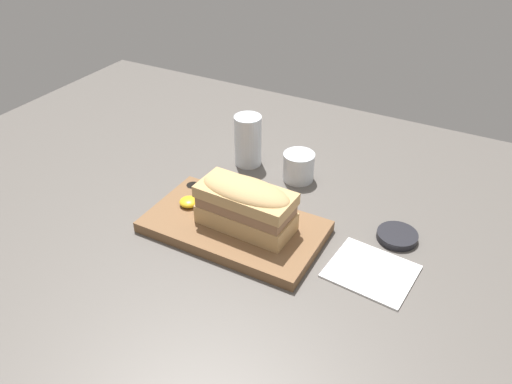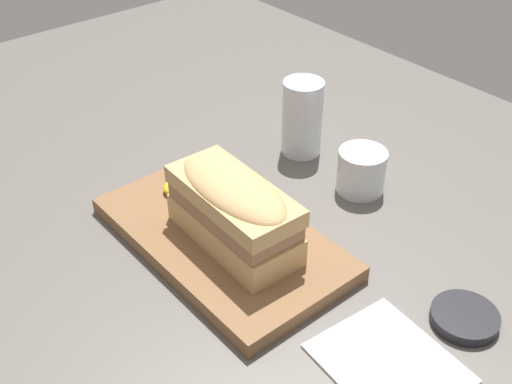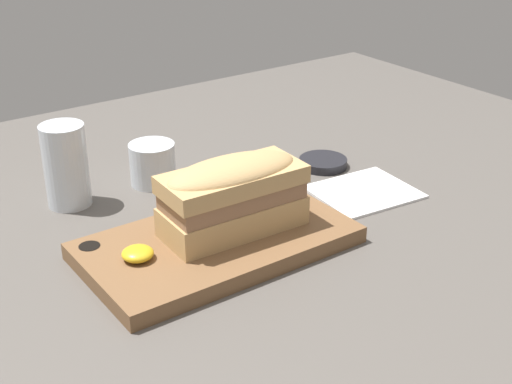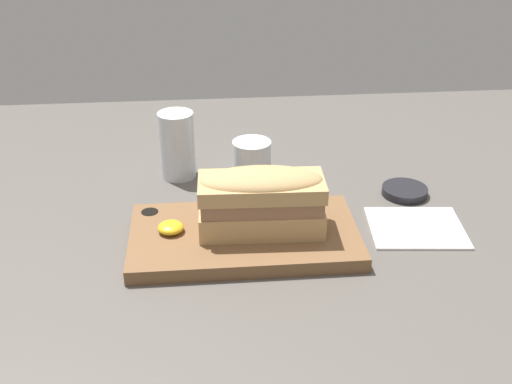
{
  "view_description": "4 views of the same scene",
  "coord_description": "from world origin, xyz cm",
  "views": [
    {
      "loc": [
        41.38,
        -70.31,
        64.63
      ],
      "look_at": [
        4.18,
        -1.63,
        10.94
      ],
      "focal_mm": 35.0,
      "sensor_mm": 36.0,
      "label": 1
    },
    {
      "loc": [
        53.84,
        -42.93,
        57.71
      ],
      "look_at": [
        3.23,
        -0.46,
        10.17
      ],
      "focal_mm": 45.0,
      "sensor_mm": 36.0,
      "label": 2
    },
    {
      "loc": [
        -42.07,
        -72.94,
        49.07
      ],
      "look_at": [
        6.08,
        -5.47,
        9.42
      ],
      "focal_mm": 50.0,
      "sensor_mm": 36.0,
      "label": 3
    },
    {
      "loc": [
        -5.13,
        -87.38,
        55.1
      ],
      "look_at": [
        2.48,
        -4.78,
        10.99
      ],
      "focal_mm": 45.0,
      "sensor_mm": 36.0,
      "label": 4
    }
  ],
  "objects": [
    {
      "name": "serving_board",
      "position": [
        0.65,
        -4.27,
        3.12
      ],
      "size": [
        34.69,
        19.39,
        2.29
      ],
      "color": "brown",
      "rests_on": "dining_table"
    },
    {
      "name": "mustard_dollop",
      "position": [
        -10.35,
        -3.75,
        5.03
      ],
      "size": [
        3.94,
        3.94,
        1.57
      ],
      "color": "gold",
      "rests_on": "serving_board"
    },
    {
      "name": "condiment_dish",
      "position": [
        29.82,
        8.69,
        2.7
      ],
      "size": [
        7.9,
        7.9,
        1.41
      ],
      "color": "black",
      "rests_on": "dining_table"
    },
    {
      "name": "napkin",
      "position": [
        28.3,
        -2.74,
        2.2
      ],
      "size": [
        15.83,
        13.94,
        0.4
      ],
      "rotation": [
        0.0,
        0.0,
        -0.09
      ],
      "color": "white",
      "rests_on": "dining_table"
    },
    {
      "name": "wine_glass",
      "position": [
        3.91,
        19.18,
        5.05
      ],
      "size": [
        7.14,
        7.14,
        6.57
      ],
      "color": "silver",
      "rests_on": "dining_table"
    },
    {
      "name": "sandwich",
      "position": [
        3.34,
        -4.18,
        9.59
      ],
      "size": [
        18.92,
        9.04,
        9.97
      ],
      "rotation": [
        0.0,
        0.0,
        -0.04
      ],
      "color": "tan",
      "rests_on": "serving_board"
    },
    {
      "name": "water_glass",
      "position": [
        -9.61,
        19.85,
        7.35
      ],
      "size": [
        6.42,
        6.42,
        12.35
      ],
      "color": "silver",
      "rests_on": "dining_table"
    },
    {
      "name": "dining_table",
      "position": [
        0.0,
        0.0,
        1.0
      ],
      "size": [
        169.74,
        122.24,
        2.0
      ],
      "color": "#56514C",
      "rests_on": "ground"
    }
  ]
}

